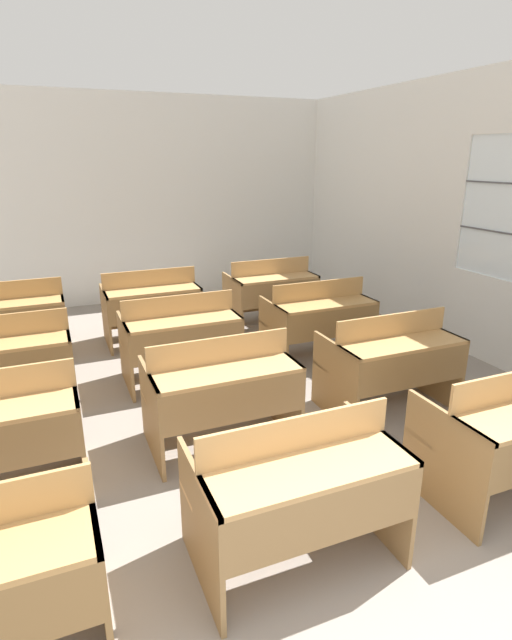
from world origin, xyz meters
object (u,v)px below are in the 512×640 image
bench_second_right (391,361)px  bench_back_left (12,319)px  bench_back_right (271,291)px  bench_front_center (297,489)px  bench_back_center (152,305)px  bench_third_right (319,319)px  bench_second_center (222,390)px  bench_third_center (181,337)px  bench_third_left (5,362)px

bench_second_right → bench_back_left: 4.00m
bench_back_right → bench_front_center: bearing=-112.4°
bench_front_center → bench_second_right: bearing=38.9°
bench_second_right → bench_back_center: 2.97m
bench_second_right → bench_third_right: (0.01, 1.27, 0.00)m
bench_back_center → bench_second_center: bearing=-89.3°
bench_back_center → bench_third_center: bearing=-88.2°
bench_back_center → bench_front_center: bearing=-89.7°
bench_third_right → bench_back_right: bearing=89.5°
bench_second_center → bench_third_right: bearing=38.8°
bench_second_center → bench_back_center: (-0.03, 2.50, 0.00)m
bench_third_left → bench_back_left: 1.29m
bench_third_center → bench_back_right: (1.55, 1.27, 0.00)m
bench_second_right → bench_third_center: size_ratio=1.00×
bench_third_right → bench_back_center: size_ratio=1.00×
bench_second_center → bench_second_right: size_ratio=1.00×
bench_second_right → bench_back_center: size_ratio=1.00×
bench_second_center → bench_third_center: same height
bench_front_center → bench_back_left: size_ratio=1.00×
bench_third_left → bench_third_center: 1.56m
bench_front_center → bench_second_right: same height
bench_front_center → bench_back_left: (-1.54, 3.80, 0.00)m
bench_front_center → bench_second_center: 1.27m
bench_front_center → bench_back_right: (1.57, 3.81, 0.00)m
bench_back_left → bench_back_center: size_ratio=1.00×
bench_third_left → bench_third_right: same height
bench_third_center → bench_back_center: 1.24m
bench_second_center → bench_back_left: bearing=121.5°
bench_third_center → bench_front_center: bearing=-90.4°
bench_second_right → bench_second_center: bearing=179.1°
bench_third_center → bench_back_right: size_ratio=1.00×
bench_front_center → bench_back_center: same height
bench_second_center → bench_third_center: bearing=89.6°
bench_third_left → bench_back_center: size_ratio=1.00×
bench_third_center → bench_third_right: (1.54, -0.02, 0.00)m
bench_third_right → bench_back_center: bearing=141.5°
bench_third_left → bench_back_center: same height
bench_third_center → bench_back_center: (-0.04, 1.24, 0.00)m
bench_second_center → bench_back_left: 2.96m
bench_front_center → bench_back_left: same height
bench_third_right → bench_back_left: bearing=157.5°
bench_third_right → bench_second_center: bearing=-141.2°
bench_third_left → bench_third_center: (1.56, 0.03, 0.00)m
bench_back_left → bench_back_center: 1.52m
bench_front_center → bench_third_center: 2.54m
bench_third_right → bench_back_center: same height
bench_third_center → bench_back_center: size_ratio=1.00×
bench_back_left → bench_second_center: bearing=-58.5°
bench_back_right → bench_third_right: bearing=-90.5°
bench_back_center → bench_back_right: same height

